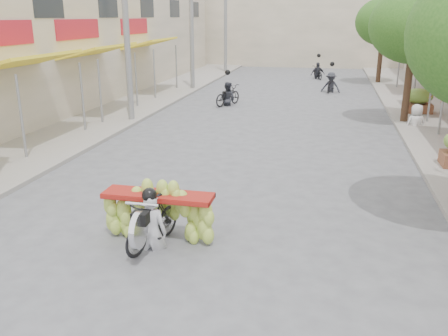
% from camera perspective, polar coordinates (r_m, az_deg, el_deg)
% --- Properties ---
extents(ground, '(120.00, 120.00, 0.00)m').
position_cam_1_polar(ground, '(7.48, -8.70, -15.87)').
color(ground, '#5B5B60').
rests_on(ground, ground).
extents(sidewalk_left, '(4.00, 60.00, 0.12)m').
position_cam_1_polar(sidewalk_left, '(23.15, -11.78, 7.33)').
color(sidewalk_left, gray).
rests_on(sidewalk_left, ground).
extents(sidewalk_right, '(4.00, 60.00, 0.12)m').
position_cam_1_polar(sidewalk_right, '(21.65, 24.62, 5.38)').
color(sidewalk_right, gray).
rests_on(sidewalk_right, ground).
extents(shophouse_row_left, '(9.77, 40.00, 6.00)m').
position_cam_1_polar(shophouse_row_left, '(24.45, -24.30, 13.67)').
color(shophouse_row_left, '#BCAE94').
rests_on(shophouse_row_left, ground).
extents(far_building, '(20.00, 6.00, 7.00)m').
position_cam_1_polar(far_building, '(43.83, 9.75, 16.75)').
color(far_building, '#BCAE94').
rests_on(far_building, ground).
extents(utility_pole_mid, '(0.60, 0.24, 8.00)m').
position_cam_1_polar(utility_pole_mid, '(19.40, -11.75, 17.18)').
color(utility_pole_mid, slate).
rests_on(utility_pole_mid, ground).
extents(utility_pole_far, '(0.60, 0.24, 8.00)m').
position_cam_1_polar(utility_pole_far, '(27.87, -3.95, 17.57)').
color(utility_pole_far, slate).
rests_on(utility_pole_far, ground).
extents(utility_pole_back, '(0.60, 0.24, 8.00)m').
position_cam_1_polar(utility_pole_back, '(36.60, 0.18, 17.66)').
color(utility_pole_back, slate).
rests_on(utility_pole_back, ground).
extents(street_tree_mid, '(3.40, 3.40, 5.25)m').
position_cam_1_polar(street_tree_mid, '(19.99, 21.97, 15.61)').
color(street_tree_mid, '#3A2719').
rests_on(street_tree_mid, ground).
extents(street_tree_far, '(3.40, 3.40, 5.25)m').
position_cam_1_polar(street_tree_far, '(31.91, 18.65, 16.32)').
color(street_tree_far, '#3A2719').
rests_on(street_tree_far, ground).
extents(produce_crate_far, '(1.20, 0.88, 1.16)m').
position_cam_1_polar(produce_crate_far, '(22.36, 22.33, 7.72)').
color(produce_crate_far, brown).
rests_on(produce_crate_far, ground).
extents(banana_motorbike, '(2.20, 1.83, 1.96)m').
position_cam_1_polar(banana_motorbike, '(8.97, -8.34, -5.02)').
color(banana_motorbike, black).
rests_on(banana_motorbike, ground).
extents(pedestrian, '(0.92, 0.71, 1.63)m').
position_cam_1_polar(pedestrian, '(19.60, 22.31, 7.13)').
color(pedestrian, silver).
rests_on(pedestrian, ground).
extents(bg_motorbike_a, '(1.29, 1.86, 1.95)m').
position_cam_1_polar(bg_motorbike_a, '(23.01, 0.43, 9.33)').
color(bg_motorbike_a, black).
rests_on(bg_motorbike_a, ground).
extents(bg_motorbike_b, '(1.14, 1.79, 1.95)m').
position_cam_1_polar(bg_motorbike_b, '(27.70, 12.78, 10.58)').
color(bg_motorbike_b, black).
rests_on(bg_motorbike_b, ground).
extents(bg_motorbike_c, '(1.09, 1.64, 1.95)m').
position_cam_1_polar(bg_motorbike_c, '(33.63, 11.26, 11.83)').
color(bg_motorbike_c, black).
rests_on(bg_motorbike_c, ground).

